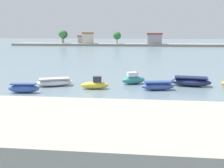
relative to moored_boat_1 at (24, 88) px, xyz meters
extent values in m
plane|color=slate|center=(5.07, -6.10, -0.53)|extent=(400.00, 400.00, 0.00)
ellipsoid|color=#3856A8|center=(0.00, 0.00, -0.04)|extent=(3.69, 1.38, 0.98)
cube|color=navy|center=(0.00, 0.00, 0.51)|extent=(2.95, 1.14, 0.11)
ellipsoid|color=white|center=(2.27, 4.09, -0.11)|extent=(5.05, 3.35, 0.84)
cube|color=#AFAFAF|center=(2.27, 4.09, 0.40)|extent=(4.07, 2.74, 0.18)
ellipsoid|color=yellow|center=(7.79, 2.88, -0.07)|extent=(3.55, 1.55, 0.91)
cube|color=#333338|center=(8.09, 2.92, 0.71)|extent=(1.07, 0.74, 0.66)
cube|color=black|center=(8.59, 2.98, 0.78)|extent=(0.15, 0.57, 0.47)
ellipsoid|color=teal|center=(12.44, 6.42, -0.01)|extent=(3.48, 2.43, 1.05)
cube|color=silver|center=(12.26, 6.35, 0.80)|extent=(1.49, 1.22, 0.56)
cube|color=black|center=(12.86, 6.60, 0.85)|extent=(0.34, 0.68, 0.39)
ellipsoid|color=#3856A8|center=(15.49, 3.16, -0.09)|extent=(4.16, 2.03, 0.88)
cube|color=navy|center=(15.49, 3.16, 0.44)|extent=(3.34, 1.68, 0.17)
ellipsoid|color=navy|center=(19.87, 5.96, -0.01)|extent=(5.34, 2.70, 1.04)
cube|color=#161E41|center=(19.87, 5.96, 0.59)|extent=(4.28, 2.24, 0.16)
sphere|color=red|center=(21.62, 9.58, -0.35)|extent=(0.35, 0.35, 0.35)
cube|color=gray|center=(5.07, 94.75, -0.04)|extent=(103.83, 11.47, 0.97)
cube|color=#99939E|center=(-13.75, 95.46, 1.98)|extent=(4.71, 4.07, 3.07)
cube|color=#995B42|center=(-13.75, 95.46, 3.87)|extent=(5.18, 4.47, 0.70)
cube|color=beige|center=(-11.40, 94.51, 2.68)|extent=(4.21, 5.55, 4.47)
cube|color=#995B42|center=(-11.40, 94.51, 5.26)|extent=(4.63, 6.11, 0.70)
cube|color=#99939E|center=(19.49, 93.15, 2.54)|extent=(6.33, 5.04, 4.19)
cube|color=brown|center=(19.49, 93.15, 4.99)|extent=(6.96, 5.54, 0.70)
cylinder|color=brown|center=(2.51, 92.87, 1.56)|extent=(0.36, 0.36, 2.22)
sphere|color=#2D6B33|center=(2.51, 92.87, 4.12)|extent=(3.62, 3.62, 3.62)
cylinder|color=brown|center=(-23.98, 94.76, 1.93)|extent=(0.36, 0.36, 2.97)
sphere|color=#387A3D|center=(-23.98, 94.76, 4.80)|extent=(3.46, 3.46, 3.46)
cylinder|color=brown|center=(-23.78, 96.38, 1.69)|extent=(0.36, 0.36, 2.49)
sphere|color=#235B2D|center=(-23.78, 96.38, 4.54)|extent=(4.03, 4.03, 4.03)
camera|label=1|loc=(13.29, -28.06, 6.59)|focal=41.80mm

